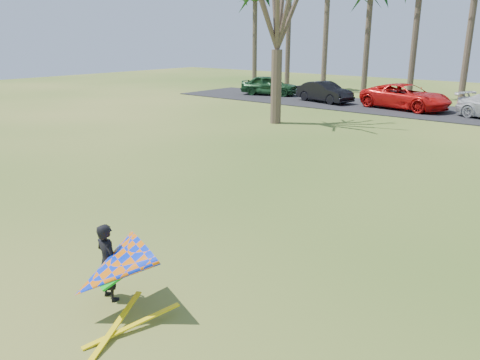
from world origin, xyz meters
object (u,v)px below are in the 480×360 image
Objects in this scene: car_2 at (406,97)px; kite_flyer at (111,270)px; car_0 at (270,85)px; car_1 at (325,92)px.

car_2 is 28.63m from kite_flyer.
car_0 is 1.04× the size of car_1.
car_2 is (12.13, -0.65, 0.03)m from car_0.
car_0 is 6.06m from car_1.
car_2 reaches higher than car_1.
car_2 reaches higher than car_0.
car_2 is (6.15, 0.38, 0.08)m from car_1.
car_0 is at bearing 94.40° from car_1.
kite_flyer is (11.41, -27.76, 0.01)m from car_1.
car_0 reaches higher than car_1.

